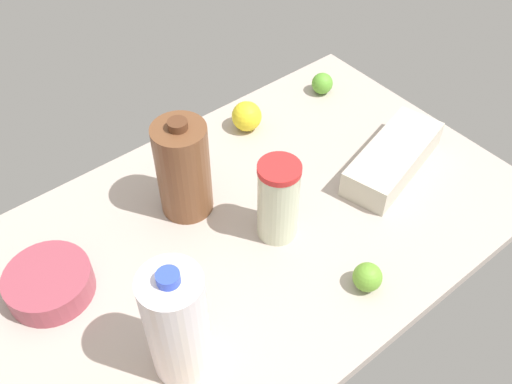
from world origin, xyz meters
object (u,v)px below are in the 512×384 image
Objects in this scene: lime_far_back at (367,277)px; egg_carton at (393,158)px; milk_jug at (177,324)px; lime_near_front at (322,83)px; lemon_beside_bowl at (247,116)px; tumbler_cup at (278,201)px; mixing_bowl at (49,283)px; chocolate_milk_jug at (183,169)px.

egg_carton is at bearing -146.30° from lime_far_back.
milk_jug is 87.35cm from lime_near_front.
milk_jug reaches higher than lime_far_back.
lime_far_back is at bearing 54.36° from lime_near_front.
lemon_beside_bowl is at bearing -2.20° from lime_near_front.
tumbler_cup is 2.54× the size of lemon_beside_bowl.
lemon_beside_bowl is (-16.54, -31.51, -5.98)cm from tumbler_cup.
lemon_beside_bowl reaches higher than lime_near_front.
chocolate_milk_jug is (-34.06, -2.11, 8.77)cm from mixing_bowl.
milk_jug reaches higher than lime_near_front.
lime_near_front is at bearing -170.80° from mixing_bowl.
lime_far_back reaches higher than mixing_bowl.
milk_jug is at bearing -5.85° from egg_carton.
tumbler_cup is 52.66cm from lime_near_front.
milk_jug is 38.17cm from chocolate_milk_jug.
milk_jug reaches higher than mixing_bowl.
lime_near_front is (-87.31, -14.14, 0.14)cm from mixing_bowl.
mixing_bowl is (44.96, -16.38, -7.06)cm from tumbler_cup.
egg_carton is at bearing 166.65° from mixing_bowl.
milk_jug is 39.96cm from lime_far_back.
milk_jug is 68.54cm from egg_carton.
lime_far_back is at bearing 165.87° from milk_jug.
lime_far_back is (-15.53, 40.60, -8.59)cm from chocolate_milk_jug.
mixing_bowl is (79.14, -18.78, -0.67)cm from egg_carton.
lime_far_back is (-49.59, 38.48, 0.18)cm from mixing_bowl.
lemon_beside_bowl is at bearing -154.61° from chocolate_milk_jug.
egg_carton is at bearing 155.13° from chocolate_milk_jug.
tumbler_cup reaches higher than lime_far_back.
lime_far_back is (37.73, 52.63, 0.04)cm from lime_near_front.
tumbler_cup is at bearing -78.17° from lime_far_back.
tumbler_cup is 35.41cm from milk_jug.
lime_near_front is at bearing -125.64° from lime_far_back.
mixing_bowl is 35.23cm from chocolate_milk_jug.
milk_jug reaches higher than chocolate_milk_jug.
lemon_beside_bowl reaches higher than egg_carton.
chocolate_milk_jug is at bearing -69.07° from lime_far_back.
chocolate_milk_jug is at bearing -125.32° from milk_jug.
tumbler_cup reaches higher than egg_carton.
mixing_bowl is at bearing -20.02° from tumbler_cup.
milk_jug is 3.48× the size of lemon_beside_bowl.
lime_far_back is at bearing 19.17° from egg_carton.
lime_far_back is at bearing 77.48° from lemon_beside_bowl.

